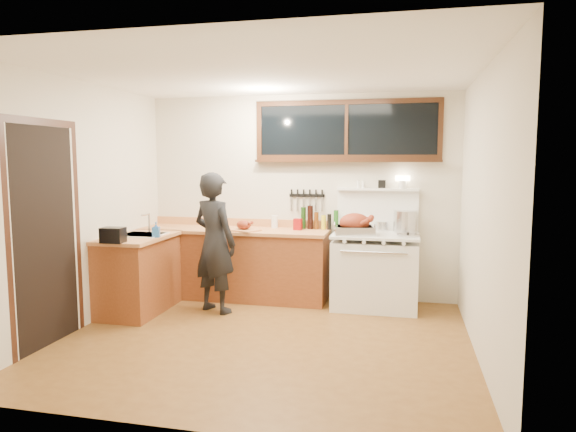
% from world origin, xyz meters
% --- Properties ---
extents(ground_plane, '(4.00, 3.50, 0.02)m').
position_xyz_m(ground_plane, '(0.00, 0.00, -0.01)').
color(ground_plane, brown).
extents(room_shell, '(4.10, 3.60, 2.65)m').
position_xyz_m(room_shell, '(0.00, 0.00, 1.65)').
color(room_shell, beige).
rests_on(room_shell, ground).
extents(counter_back, '(2.44, 0.64, 1.00)m').
position_xyz_m(counter_back, '(-0.80, 1.45, 0.45)').
color(counter_back, brown).
rests_on(counter_back, ground).
extents(counter_left, '(0.64, 1.09, 0.90)m').
position_xyz_m(counter_left, '(-1.70, 0.62, 0.45)').
color(counter_left, brown).
rests_on(counter_left, ground).
extents(sink_unit, '(0.50, 0.45, 0.37)m').
position_xyz_m(sink_unit, '(-1.68, 0.70, 0.85)').
color(sink_unit, white).
rests_on(sink_unit, counter_left).
extents(vintage_stove, '(1.02, 0.74, 1.58)m').
position_xyz_m(vintage_stove, '(1.00, 1.41, 0.47)').
color(vintage_stove, white).
rests_on(vintage_stove, ground).
extents(back_window, '(2.32, 0.13, 0.77)m').
position_xyz_m(back_window, '(0.60, 1.72, 2.06)').
color(back_window, black).
rests_on(back_window, room_shell).
extents(left_doorway, '(0.02, 1.04, 2.17)m').
position_xyz_m(left_doorway, '(-1.99, -0.55, 1.09)').
color(left_doorway, black).
rests_on(left_doorway, ground).
extents(knife_strip, '(0.46, 0.03, 0.28)m').
position_xyz_m(knife_strip, '(0.10, 1.73, 1.31)').
color(knife_strip, black).
rests_on(knife_strip, room_shell).
extents(man, '(0.71, 0.60, 1.64)m').
position_xyz_m(man, '(-0.82, 0.82, 0.82)').
color(man, black).
rests_on(man, ground).
extents(soap_bottle, '(0.09, 0.09, 0.17)m').
position_xyz_m(soap_bottle, '(-1.43, 0.57, 0.99)').
color(soap_bottle, blue).
rests_on(soap_bottle, counter_left).
extents(toaster, '(0.25, 0.18, 0.16)m').
position_xyz_m(toaster, '(-1.70, 0.12, 0.98)').
color(toaster, black).
rests_on(toaster, counter_left).
extents(cutting_board, '(0.44, 0.39, 0.13)m').
position_xyz_m(cutting_board, '(-0.61, 1.28, 0.95)').
color(cutting_board, '#C6824E').
rests_on(cutting_board, counter_back).
extents(roast_turkey, '(0.51, 0.42, 0.25)m').
position_xyz_m(roast_turkey, '(0.76, 1.29, 1.00)').
color(roast_turkey, silver).
rests_on(roast_turkey, vintage_stove).
extents(stockpot, '(0.34, 0.34, 0.26)m').
position_xyz_m(stockpot, '(1.34, 1.63, 1.03)').
color(stockpot, silver).
rests_on(stockpot, vintage_stove).
extents(saucepan, '(0.18, 0.28, 0.11)m').
position_xyz_m(saucepan, '(1.06, 1.70, 0.96)').
color(saucepan, silver).
rests_on(saucepan, vintage_stove).
extents(pot_lid, '(0.29, 0.29, 0.04)m').
position_xyz_m(pot_lid, '(1.38, 1.31, 0.91)').
color(pot_lid, silver).
rests_on(pot_lid, vintage_stove).
extents(coffee_tin, '(0.10, 0.09, 0.14)m').
position_xyz_m(coffee_tin, '(0.03, 1.51, 0.97)').
color(coffee_tin, maroon).
rests_on(coffee_tin, counter_back).
extents(pitcher, '(0.09, 0.09, 0.16)m').
position_xyz_m(pitcher, '(-0.30, 1.63, 0.98)').
color(pitcher, white).
rests_on(pitcher, counter_back).
extents(bottle_cluster, '(0.48, 0.07, 0.30)m').
position_xyz_m(bottle_cluster, '(0.25, 1.63, 1.03)').
color(bottle_cluster, black).
rests_on(bottle_cluster, counter_back).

